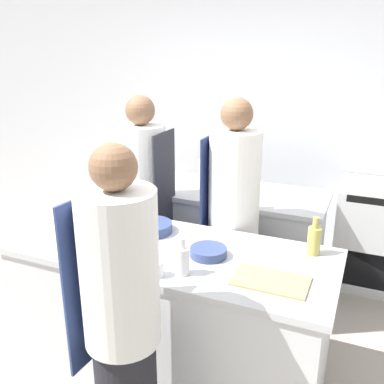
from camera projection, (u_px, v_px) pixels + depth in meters
The scene contains 16 objects.
ground_plane at pixel (171, 368), 2.86m from camera, with size 16.00×16.00×0.00m, color #A89E8E.
wall_back at pixel (263, 115), 4.26m from camera, with size 8.00×0.06×2.80m.
prep_counter at pixel (170, 311), 2.71m from camera, with size 1.98×0.82×0.89m.
pass_counter at pixel (223, 237), 3.78m from camera, with size 1.71×0.71×0.89m.
chef_at_prep_near at pixel (122, 325), 1.93m from camera, with size 0.36×0.35×1.68m.
chef_at_stove at pixel (144, 203), 3.44m from camera, with size 0.39×0.37×1.70m.
chef_at_pass_far at pixel (233, 222), 3.01m from camera, with size 0.37×0.35×1.73m.
bottle_olive_oil at pixel (183, 260), 2.26m from camera, with size 0.07×0.07×0.21m.
bottle_vinegar at pixel (79, 239), 2.45m from camera, with size 0.08×0.08×0.26m.
bottle_wine at pixel (314, 240), 2.48m from camera, with size 0.08×0.08×0.23m.
bowl_mixing_large at pixel (208, 252), 2.47m from camera, with size 0.21×0.21×0.05m.
bowl_prep_small at pixel (151, 227), 2.80m from camera, with size 0.27×0.27×0.06m.
bowl_ceramic_blue at pixel (106, 225), 2.85m from camera, with size 0.24×0.24×0.05m.
cup at pixel (156, 269), 2.25m from camera, with size 0.08×0.08×0.08m.
cutting_board at pixel (271, 281), 2.20m from camera, with size 0.39×0.24×0.01m.
stockpot at pixel (216, 175), 3.65m from camera, with size 0.29×0.29×0.25m.
Camera 1 is at (1.06, -2.08, 2.03)m, focal length 40.00 mm.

